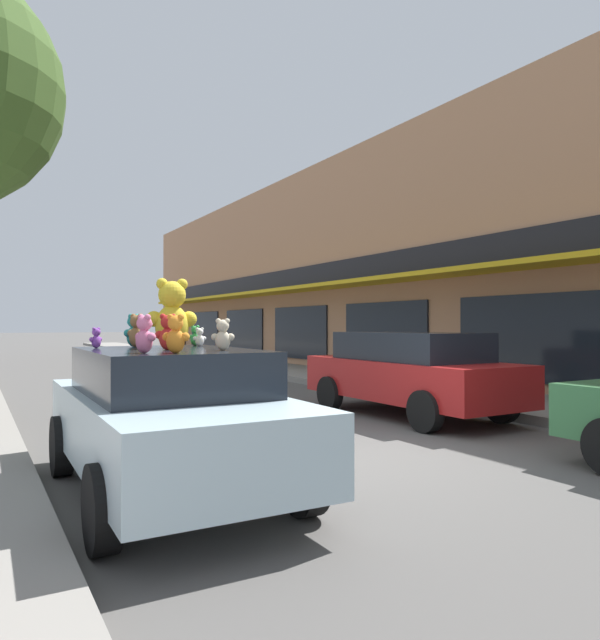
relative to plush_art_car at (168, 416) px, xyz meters
name	(u,v)px	position (x,y,z in m)	size (l,w,h in m)	color
ground_plane	(360,454)	(2.69, 0.43, -0.78)	(260.00, 260.00, 0.00)	#514F4C
sidewalk_far	(598,416)	(7.87, 0.43, -0.70)	(2.75, 90.00, 0.17)	gray
storefront_row	(447,271)	(14.42, 10.76, 3.04)	(11.65, 41.33, 7.65)	tan
plush_art_car	(168,416)	(0.00, 0.00, 0.00)	(1.98, 4.07, 1.45)	#ADC6D1
teddy_bear_giant	(172,315)	(0.11, 0.25, 1.03)	(0.55, 0.36, 0.74)	yellow
teddy_bear_pink	(144,334)	(-0.43, -0.70, 0.83)	(0.19, 0.26, 0.34)	pink
teddy_bear_red	(168,332)	(-0.06, -0.18, 0.84)	(0.26, 0.21, 0.36)	red
teddy_bear_brown	(137,331)	(-0.16, 0.61, 0.85)	(0.23, 0.27, 0.37)	olive
teddy_bear_green	(195,336)	(0.56, 0.77, 0.79)	(0.16, 0.17, 0.24)	green
teddy_bear_orange	(176,334)	(-0.20, -0.84, 0.83)	(0.24, 0.22, 0.34)	orange
teddy_bear_purple	(96,338)	(-0.58, 0.64, 0.78)	(0.16, 0.14, 0.22)	purple
teddy_bear_teal	(134,331)	(-0.15, 0.82, 0.85)	(0.26, 0.24, 0.37)	teal
teddy_bear_white	(200,337)	(0.55, 0.61, 0.77)	(0.16, 0.10, 0.22)	white
teddy_bear_cream	(223,335)	(0.37, -0.52, 0.82)	(0.23, 0.18, 0.31)	beige
parked_car_far_center	(409,371)	(5.35, 2.52, 0.06)	(1.95, 4.44, 1.56)	maroon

